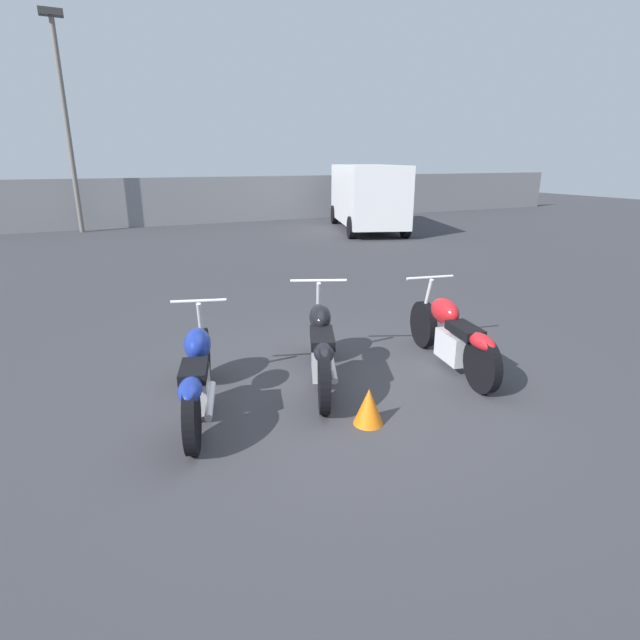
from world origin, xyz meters
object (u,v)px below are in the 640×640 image
(motorcycle_slot_0, at_px, (198,375))
(parked_van, at_px, (367,195))
(motorcycle_slot_1, at_px, (321,346))
(traffic_cone_near, at_px, (369,406))
(motorcycle_slot_2, at_px, (452,335))
(light_pole_right, at_px, (64,105))

(motorcycle_slot_0, relative_size, parked_van, 0.36)
(motorcycle_slot_1, height_order, parked_van, parked_van)
(traffic_cone_near, bearing_deg, motorcycle_slot_0, 147.42)
(motorcycle_slot_0, bearing_deg, motorcycle_slot_2, 13.64)
(motorcycle_slot_0, distance_m, parked_van, 13.90)
(motorcycle_slot_0, relative_size, motorcycle_slot_1, 1.03)
(motorcycle_slot_0, bearing_deg, motorcycle_slot_1, 21.10)
(motorcycle_slot_0, bearing_deg, light_pole_right, 109.84)
(parked_van, bearing_deg, motorcycle_slot_0, -108.06)
(motorcycle_slot_2, height_order, traffic_cone_near, motorcycle_slot_2)
(parked_van, bearing_deg, motorcycle_slot_1, -103.52)
(light_pole_right, xyz_separation_m, parked_van, (9.22, -3.71, -2.84))
(motorcycle_slot_2, bearing_deg, motorcycle_slot_0, -172.07)
(motorcycle_slot_2, xyz_separation_m, parked_van, (5.39, 11.22, 0.81))
(motorcycle_slot_0, xyz_separation_m, motorcycle_slot_1, (1.37, 0.11, 0.03))
(motorcycle_slot_1, xyz_separation_m, motorcycle_slot_2, (1.59, -0.26, -0.02))
(light_pole_right, relative_size, traffic_cone_near, 19.06)
(motorcycle_slot_1, bearing_deg, parked_van, 80.22)
(light_pole_right, xyz_separation_m, traffic_cone_near, (2.26, -15.68, -3.89))
(motorcycle_slot_1, distance_m, traffic_cone_near, 1.04)
(parked_van, height_order, traffic_cone_near, parked_van)
(light_pole_right, relative_size, motorcycle_slot_1, 3.50)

